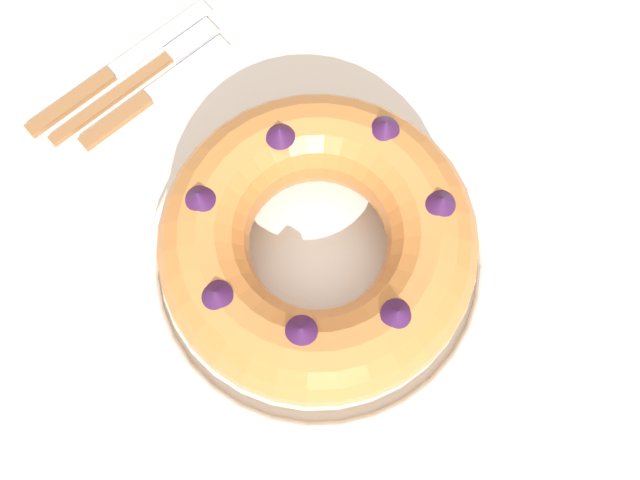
% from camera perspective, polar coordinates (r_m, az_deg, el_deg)
% --- Properties ---
extents(ground_plane, '(8.00, 8.00, 0.00)m').
position_cam_1_polar(ground_plane, '(1.39, 0.39, -10.63)').
color(ground_plane, '#4C4742').
extents(dining_table, '(1.20, 1.03, 0.78)m').
position_cam_1_polar(dining_table, '(0.72, 0.75, -4.93)').
color(dining_table, beige).
rests_on(dining_table, ground_plane).
extents(serving_dish, '(0.34, 0.34, 0.02)m').
position_cam_1_polar(serving_dish, '(0.62, -0.00, -1.42)').
color(serving_dish, white).
rests_on(serving_dish, dining_table).
extents(bundt_cake, '(0.29, 0.29, 0.10)m').
position_cam_1_polar(bundt_cake, '(0.56, -0.00, 0.01)').
color(bundt_cake, '#C67538').
rests_on(bundt_cake, serving_dish).
extents(fork, '(0.02, 0.22, 0.01)m').
position_cam_1_polar(fork, '(0.73, -15.50, 14.51)').
color(fork, '#936038').
rests_on(fork, dining_table).
extents(serving_knife, '(0.02, 0.24, 0.01)m').
position_cam_1_polar(serving_knife, '(0.74, -18.73, 14.05)').
color(serving_knife, '#936038').
rests_on(serving_knife, dining_table).
extents(cake_knife, '(0.02, 0.19, 0.01)m').
position_cam_1_polar(cake_knife, '(0.72, -15.62, 12.30)').
color(cake_knife, '#936038').
rests_on(cake_knife, dining_table).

